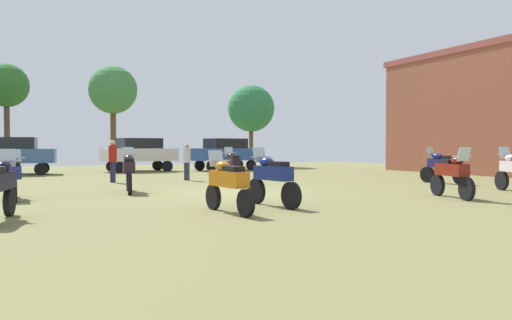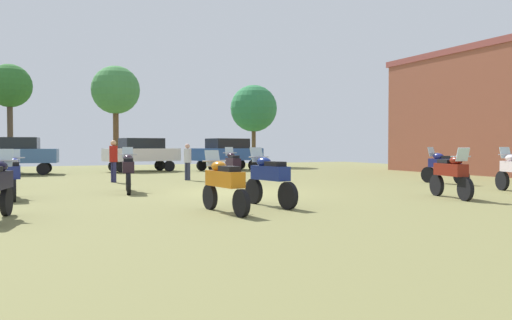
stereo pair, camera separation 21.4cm
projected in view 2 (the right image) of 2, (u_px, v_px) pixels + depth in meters
ground_plane at (234, 193)px, 17.14m from camera, size 44.00×52.00×0.02m
motorcycle_1 at (269, 178)px, 13.15m from camera, size 0.68×2.16×1.51m
motorcycle_2 at (451, 173)px, 15.16m from camera, size 0.76×2.16×1.50m
motorcycle_4 at (128, 170)px, 17.07m from camera, size 0.69×2.31×1.51m
motorcycle_6 at (233, 165)px, 22.17m from camera, size 0.65×2.29×1.49m
motorcycle_9 at (14, 175)px, 14.88m from camera, size 0.62×2.13×1.45m
motorcycle_11 at (444, 166)px, 20.97m from camera, size 0.69×2.22×1.50m
motorcycle_13 at (224, 182)px, 11.87m from camera, size 0.62×2.19×1.45m
car_2 at (142, 152)px, 30.81m from camera, size 4.54×2.48×2.00m
car_3 at (228, 152)px, 32.34m from camera, size 4.57×2.61×2.00m
car_4 at (15, 153)px, 27.40m from camera, size 4.50×2.35×2.00m
person_1 at (113, 158)px, 21.74m from camera, size 0.44×0.44×1.79m
person_2 at (187, 159)px, 23.06m from camera, size 0.45×0.45×1.64m
tree_3 at (116, 91)px, 34.42m from camera, size 3.21×3.21×6.90m
tree_5 at (10, 87)px, 31.23m from camera, size 2.62×2.62×6.52m
tree_6 at (254, 109)px, 38.47m from camera, size 3.49×3.49×6.09m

